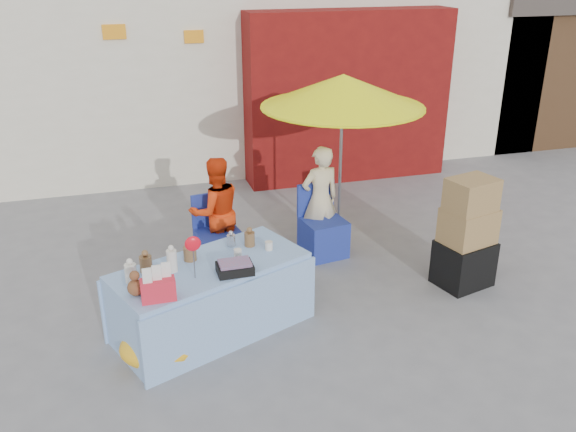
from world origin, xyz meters
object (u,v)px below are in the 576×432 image
object	(u,v)px
chair_left	(219,247)
vendor_orange	(216,212)
chair_right	(323,234)
umbrella	(343,92)
box_stack	(467,237)
market_table	(211,297)
vendor_beige	(320,199)

from	to	relation	value
chair_left	vendor_orange	xyz separation A→B (m)	(0.00, 0.13, 0.39)
chair_left	chair_right	xyz separation A→B (m)	(1.25, 0.00, 0.00)
umbrella	vendor_orange	bearing A→B (deg)	-174.47
umbrella	box_stack	bearing A→B (deg)	-56.51
market_table	chair_left	distance (m)	1.29
chair_right	vendor_beige	bearing A→B (deg)	80.25
vendor_beige	box_stack	bearing A→B (deg)	125.73
market_table	box_stack	size ratio (longest dim) A/B	1.65
chair_left	chair_right	distance (m)	1.25
vendor_beige	box_stack	size ratio (longest dim) A/B	1.07
chair_left	chair_right	world-z (taller)	same
market_table	vendor_beige	world-z (taller)	vendor_beige
vendor_orange	box_stack	xyz separation A→B (m)	(2.47, -1.25, -0.08)
chair_left	box_stack	world-z (taller)	box_stack
chair_left	umbrella	distance (m)	2.27
market_table	umbrella	xyz separation A→B (m)	(1.85, 1.53, 1.53)
chair_left	umbrella	bearing A→B (deg)	1.65
umbrella	market_table	bearing A→B (deg)	-140.42
vendor_beige	chair_left	bearing A→B (deg)	-2.61
market_table	vendor_beige	distance (m)	2.10
chair_left	vendor_orange	bearing A→B (deg)	80.25
umbrella	box_stack	size ratio (longest dim) A/B	1.70
market_table	umbrella	distance (m)	2.85
vendor_beige	umbrella	distance (m)	1.28
chair_left	box_stack	bearing A→B (deg)	-32.94
chair_left	chair_right	size ratio (longest dim) A/B	1.00
market_table	box_stack	world-z (taller)	box_stack
chair_right	vendor_orange	bearing A→B (deg)	165.12
vendor_beige	box_stack	world-z (taller)	vendor_beige
chair_left	vendor_orange	distance (m)	0.41
chair_right	box_stack	size ratio (longest dim) A/B	0.69
vendor_orange	chair_right	bearing A→B (deg)	165.12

